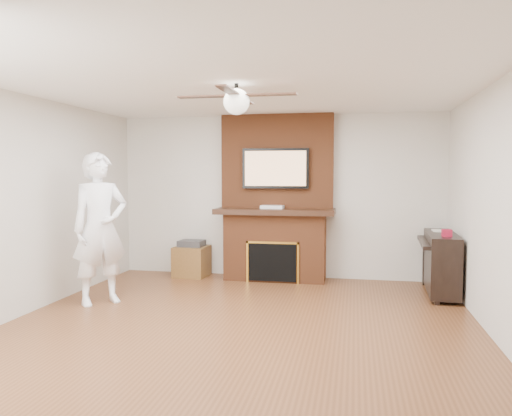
% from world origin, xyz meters
% --- Properties ---
extents(room_shell, '(5.36, 5.86, 2.86)m').
position_xyz_m(room_shell, '(0.00, 0.00, 1.25)').
color(room_shell, '#573019').
rests_on(room_shell, ground).
extents(fireplace, '(1.78, 0.64, 2.50)m').
position_xyz_m(fireplace, '(0.00, 2.55, 1.00)').
color(fireplace, brown).
rests_on(fireplace, ground).
extents(tv, '(1.00, 0.08, 0.60)m').
position_xyz_m(tv, '(0.00, 2.50, 1.68)').
color(tv, black).
rests_on(tv, fireplace).
extents(ceiling_fan, '(1.21, 1.21, 0.31)m').
position_xyz_m(ceiling_fan, '(-0.00, 0.00, 2.33)').
color(ceiling_fan, black).
rests_on(ceiling_fan, room_shell).
extents(person, '(0.80, 0.81, 1.86)m').
position_xyz_m(person, '(-1.89, 0.70, 0.93)').
color(person, white).
rests_on(person, ground).
extents(side_table, '(0.51, 0.51, 0.56)m').
position_xyz_m(side_table, '(-1.32, 2.48, 0.26)').
color(side_table, brown).
rests_on(side_table, ground).
extents(piano, '(0.53, 1.27, 0.91)m').
position_xyz_m(piano, '(2.30, 2.00, 0.44)').
color(piano, black).
rests_on(piano, ground).
extents(cable_box, '(0.34, 0.21, 0.05)m').
position_xyz_m(cable_box, '(-0.04, 2.45, 1.10)').
color(cable_box, silver).
rests_on(cable_box, fireplace).
extents(candle_green, '(0.07, 0.07, 0.09)m').
position_xyz_m(candle_green, '(0.05, 2.38, 0.04)').
color(candle_green, '#2D7132').
rests_on(candle_green, ground).
extents(candle_cream, '(0.09, 0.09, 0.13)m').
position_xyz_m(candle_cream, '(0.04, 2.30, 0.06)').
color(candle_cream, beige).
rests_on(candle_cream, ground).
extents(candle_blue, '(0.06, 0.06, 0.08)m').
position_xyz_m(candle_blue, '(0.15, 2.34, 0.04)').
color(candle_blue, '#305C90').
rests_on(candle_blue, ground).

